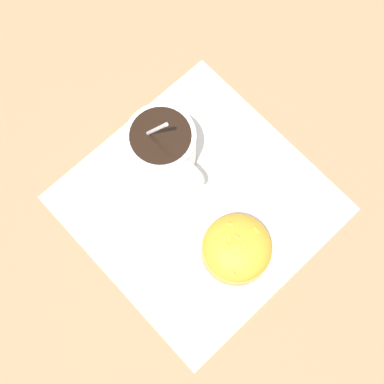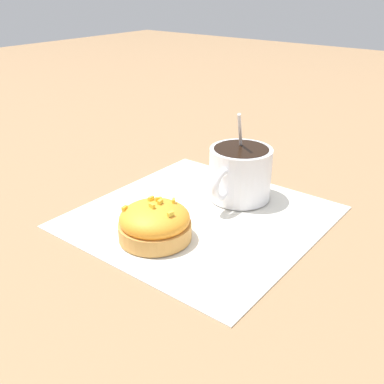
% 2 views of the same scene
% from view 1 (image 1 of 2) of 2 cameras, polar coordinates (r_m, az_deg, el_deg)
% --- Properties ---
extents(ground_plane, '(3.00, 3.00, 0.00)m').
position_cam_1_polar(ground_plane, '(0.62, 0.70, -1.22)').
color(ground_plane, '#93704C').
extents(paper_napkin, '(0.27, 0.26, 0.00)m').
position_cam_1_polar(paper_napkin, '(0.62, 0.70, -1.19)').
color(paper_napkin, white).
rests_on(paper_napkin, ground_plane).
extents(coffee_cup, '(0.10, 0.08, 0.11)m').
position_cam_1_polar(coffee_cup, '(0.60, -3.14, 4.89)').
color(coffee_cup, white).
rests_on(coffee_cup, paper_napkin).
extents(frosted_pastry, '(0.08, 0.08, 0.04)m').
position_cam_1_polar(frosted_pastry, '(0.59, 4.82, -6.00)').
color(frosted_pastry, '#D19347').
rests_on(frosted_pastry, paper_napkin).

